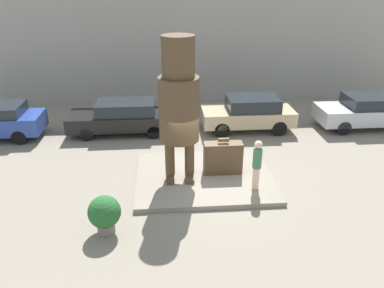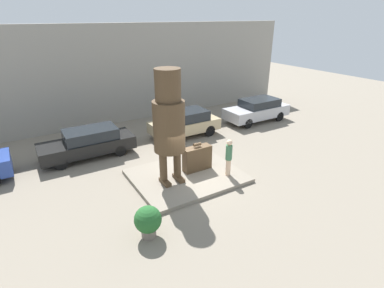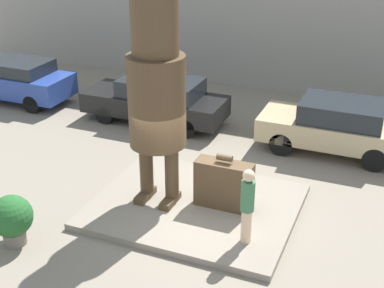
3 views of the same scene
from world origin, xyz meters
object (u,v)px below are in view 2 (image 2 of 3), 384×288
planter_pot (148,221)px  statue_figure (169,119)px  giant_suitcase (197,158)px  parked_car_tan (185,123)px  parked_car_black (88,143)px  parked_car_silver (257,109)px  tourist (229,156)px

planter_pot → statue_figure: bearing=50.1°
giant_suitcase → planter_pot: 4.82m
giant_suitcase → planter_pot: bearing=-142.0°
giant_suitcase → parked_car_tan: bearing=66.6°
giant_suitcase → parked_car_black: giant_suitcase is taller
parked_car_black → parked_car_silver: 11.55m
parked_car_silver → tourist: bearing=38.9°
statue_figure → planter_pot: (-2.24, -2.68, -2.38)m
tourist → parked_car_silver: tourist is taller
statue_figure → giant_suitcase: statue_figure is taller
giant_suitcase → tourist: bearing=-51.9°
statue_figure → parked_car_tan: 6.22m
parked_car_tan → parked_car_silver: bearing=178.3°
statue_figure → giant_suitcase: (1.56, 0.29, -2.28)m
parked_car_silver → parked_car_black: bearing=-1.2°
giant_suitcase → parked_car_tan: 4.79m
giant_suitcase → parked_car_tan: size_ratio=0.32×
statue_figure → parked_car_black: 5.76m
giant_suitcase → parked_car_silver: parked_car_silver is taller
tourist → parked_car_silver: size_ratio=0.37×
planter_pot → parked_car_black: bearing=91.0°
statue_figure → tourist: statue_figure is taller
parked_car_black → tourist: bearing=130.8°
parked_car_tan → parked_car_silver: size_ratio=0.91×
statue_figure → tourist: size_ratio=2.82×
parked_car_black → planter_pot: size_ratio=4.09×
giant_suitcase → planter_pot: size_ratio=1.17×
parked_car_tan → tourist: bearing=80.1°
parked_car_tan → giant_suitcase: bearing=66.6°
giant_suitcase → tourist: size_ratio=0.79×
parked_car_black → parked_car_silver: bearing=178.8°
statue_figure → parked_car_silver: size_ratio=1.05×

